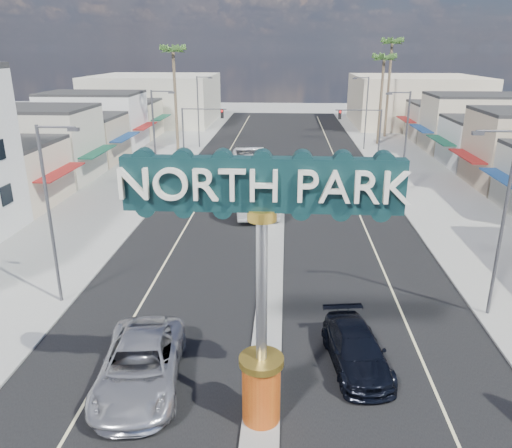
# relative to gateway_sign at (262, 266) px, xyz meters

# --- Properties ---
(ground) EXTENTS (160.00, 160.00, 0.00)m
(ground) POSITION_rel_gateway_sign_xyz_m (0.00, 28.02, -5.93)
(ground) COLOR gray
(ground) RESTS_ON ground
(road) EXTENTS (20.00, 120.00, 0.01)m
(road) POSITION_rel_gateway_sign_xyz_m (0.00, 28.02, -5.92)
(road) COLOR black
(road) RESTS_ON ground
(median_island) EXTENTS (1.30, 30.00, 0.16)m
(median_island) POSITION_rel_gateway_sign_xyz_m (0.00, 12.02, -5.85)
(median_island) COLOR gray
(median_island) RESTS_ON ground
(sidewalk_left) EXTENTS (8.00, 120.00, 0.12)m
(sidewalk_left) POSITION_rel_gateway_sign_xyz_m (-14.00, 28.02, -5.87)
(sidewalk_left) COLOR gray
(sidewalk_left) RESTS_ON ground
(sidewalk_right) EXTENTS (8.00, 120.00, 0.12)m
(sidewalk_right) POSITION_rel_gateway_sign_xyz_m (14.00, 28.02, -5.87)
(sidewalk_right) COLOR gray
(sidewalk_right) RESTS_ON ground
(storefront_row_left) EXTENTS (12.00, 42.00, 6.00)m
(storefront_row_left) POSITION_rel_gateway_sign_xyz_m (-24.00, 41.02, -2.93)
(storefront_row_left) COLOR beige
(storefront_row_left) RESTS_ON ground
(storefront_row_right) EXTENTS (12.00, 42.00, 6.00)m
(storefront_row_right) POSITION_rel_gateway_sign_xyz_m (24.00, 41.02, -2.93)
(storefront_row_right) COLOR #B7B29E
(storefront_row_right) RESTS_ON ground
(backdrop_far_left) EXTENTS (20.00, 20.00, 8.00)m
(backdrop_far_left) POSITION_rel_gateway_sign_xyz_m (-22.00, 73.02, -1.93)
(backdrop_far_left) COLOR #B7B29E
(backdrop_far_left) RESTS_ON ground
(backdrop_far_right) EXTENTS (20.00, 20.00, 8.00)m
(backdrop_far_right) POSITION_rel_gateway_sign_xyz_m (22.00, 73.02, -1.93)
(backdrop_far_right) COLOR beige
(backdrop_far_right) RESTS_ON ground
(gateway_sign) EXTENTS (8.20, 1.50, 9.15)m
(gateway_sign) POSITION_rel_gateway_sign_xyz_m (0.00, 0.00, 0.00)
(gateway_sign) COLOR red
(gateway_sign) RESTS_ON median_island
(traffic_signal_left) EXTENTS (5.09, 0.45, 6.00)m
(traffic_signal_left) POSITION_rel_gateway_sign_xyz_m (-9.18, 42.02, -1.65)
(traffic_signal_left) COLOR #47474C
(traffic_signal_left) RESTS_ON ground
(traffic_signal_right) EXTENTS (5.09, 0.45, 6.00)m
(traffic_signal_right) POSITION_rel_gateway_sign_xyz_m (9.18, 42.02, -1.65)
(traffic_signal_right) COLOR #47474C
(traffic_signal_right) RESTS_ON ground
(streetlight_l_near) EXTENTS (2.03, 0.22, 9.00)m
(streetlight_l_near) POSITION_rel_gateway_sign_xyz_m (-10.43, 8.02, -0.86)
(streetlight_l_near) COLOR #47474C
(streetlight_l_near) RESTS_ON ground
(streetlight_l_mid) EXTENTS (2.03, 0.22, 9.00)m
(streetlight_l_mid) POSITION_rel_gateway_sign_xyz_m (-10.43, 28.02, -0.86)
(streetlight_l_mid) COLOR #47474C
(streetlight_l_mid) RESTS_ON ground
(streetlight_l_far) EXTENTS (2.03, 0.22, 9.00)m
(streetlight_l_far) POSITION_rel_gateway_sign_xyz_m (-10.43, 50.02, -0.86)
(streetlight_l_far) COLOR #47474C
(streetlight_l_far) RESTS_ON ground
(streetlight_r_near) EXTENTS (2.03, 0.22, 9.00)m
(streetlight_r_near) POSITION_rel_gateway_sign_xyz_m (10.43, 8.02, -0.86)
(streetlight_r_near) COLOR #47474C
(streetlight_r_near) RESTS_ON ground
(streetlight_r_mid) EXTENTS (2.03, 0.22, 9.00)m
(streetlight_r_mid) POSITION_rel_gateway_sign_xyz_m (10.43, 28.02, -0.86)
(streetlight_r_mid) COLOR #47474C
(streetlight_r_mid) RESTS_ON ground
(streetlight_r_far) EXTENTS (2.03, 0.22, 9.00)m
(streetlight_r_far) POSITION_rel_gateway_sign_xyz_m (10.43, 50.02, -0.86)
(streetlight_r_far) COLOR #47474C
(streetlight_r_far) RESTS_ON ground
(palm_left_far) EXTENTS (2.60, 2.60, 13.10)m
(palm_left_far) POSITION_rel_gateway_sign_xyz_m (-13.00, 48.02, 5.57)
(palm_left_far) COLOR brown
(palm_left_far) RESTS_ON ground
(palm_right_mid) EXTENTS (2.60, 2.60, 12.10)m
(palm_right_mid) POSITION_rel_gateway_sign_xyz_m (13.00, 54.02, 4.67)
(palm_right_mid) COLOR brown
(palm_right_mid) RESTS_ON ground
(palm_right_far) EXTENTS (2.60, 2.60, 14.10)m
(palm_right_far) POSITION_rel_gateway_sign_xyz_m (15.00, 60.02, 6.46)
(palm_right_far) COLOR brown
(palm_right_far) RESTS_ON ground
(suv_left) EXTENTS (3.68, 6.73, 1.79)m
(suv_left) POSITION_rel_gateway_sign_xyz_m (-4.69, 1.75, -5.03)
(suv_left) COLOR silver
(suv_left) RESTS_ON ground
(suv_right) EXTENTS (2.79, 5.40, 1.50)m
(suv_right) POSITION_rel_gateway_sign_xyz_m (3.67, 3.52, -5.18)
(suv_right) COLOR black
(suv_right) RESTS_ON ground
(car_parked_right) EXTENTS (2.33, 5.24, 1.67)m
(car_parked_right) POSITION_rel_gateway_sign_xyz_m (8.41, 26.76, -5.09)
(car_parked_right) COLOR silver
(car_parked_right) RESTS_ON ground
(city_bus) EXTENTS (4.74, 13.48, 3.68)m
(city_bus) POSITION_rel_gateway_sign_xyz_m (-2.00, 26.48, -4.09)
(city_bus) COLOR white
(city_bus) RESTS_ON ground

